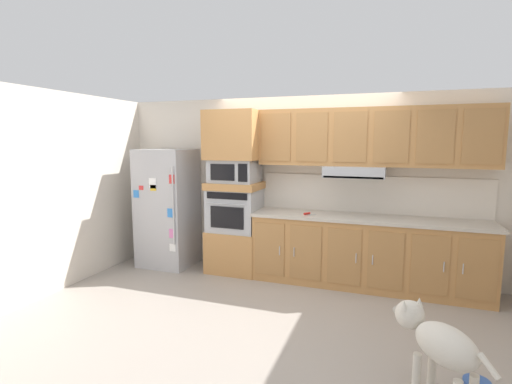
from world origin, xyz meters
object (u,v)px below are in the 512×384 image
dog_food_bowl (477,384)px  microwave (235,171)px  refrigerator (168,208)px  screwdriver (308,214)px  built_in_oven (235,210)px  dog (437,341)px

dog_food_bowl → microwave: bearing=146.1°
refrigerator → screwdriver: refrigerator is taller
screwdriver → dog_food_bowl: bearing=-46.0°
microwave → screwdriver: microwave is taller
microwave → screwdriver: 1.20m
built_in_oven → screwdriver: 1.08m
built_in_oven → refrigerator: bearing=-176.4°
dog → dog_food_bowl: size_ratio=3.59×
built_in_oven → screwdriver: size_ratio=4.16×
dog_food_bowl → refrigerator: bearing=154.9°
built_in_oven → dog_food_bowl: size_ratio=3.50×
screwdriver → refrigerator: bearing=178.9°
built_in_oven → dog_food_bowl: (2.78, -1.87, -0.87)m
microwave → dog_food_bowl: (2.78, -1.87, -1.43)m
built_in_oven → dog_food_bowl: bearing=-33.9°
screwdriver → dog: screwdriver is taller
microwave → dog_food_bowl: size_ratio=3.22×
dog → dog_food_bowl: 0.59m
built_in_oven → screwdriver: bearing=-5.8°
dog → dog_food_bowl: dog is taller
refrigerator → microwave: refrigerator is taller
refrigerator → screwdriver: size_ratio=10.46×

